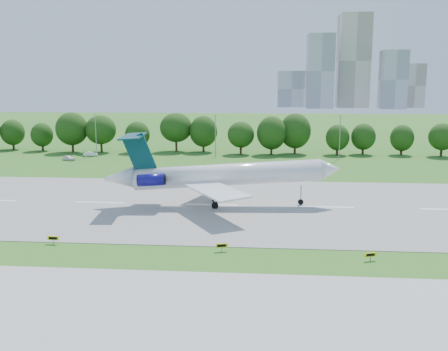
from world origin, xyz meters
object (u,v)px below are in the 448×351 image
at_px(airliner, 216,174).
at_px(taxi_sign_left, 53,238).
at_px(service_vehicle_b, 68,158).
at_px(service_vehicle_a, 90,154).

bearing_deg(airliner, taxi_sign_left, -135.92).
xyz_separation_m(airliner, service_vehicle_b, (-45.79, 48.37, -4.83)).
bearing_deg(taxi_sign_left, service_vehicle_b, 114.27).
bearing_deg(service_vehicle_b, airliner, -109.33).
relative_size(airliner, service_vehicle_b, 10.13).
height_order(airliner, service_vehicle_a, airliner).
height_order(taxi_sign_left, service_vehicle_b, service_vehicle_b).
bearing_deg(taxi_sign_left, service_vehicle_a, 110.11).
distance_m(airliner, taxi_sign_left, 30.29).
relative_size(taxi_sign_left, service_vehicle_a, 0.37).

